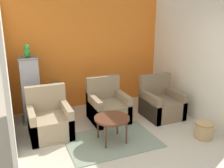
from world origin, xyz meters
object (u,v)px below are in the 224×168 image
Objects in this scene: potted_plant at (56,92)px; armchair_middle at (108,107)px; coffee_table at (112,120)px; birdcage at (31,90)px; armchair_left at (50,121)px; wicker_basket at (204,130)px; parrot at (27,52)px; armchair_right at (161,104)px.

armchair_middle is at bearing -38.59° from potted_plant.
birdcage reaches higher than coffee_table.
armchair_left and armchair_middle have the same top height.
potted_plant is 2.22× the size of wicker_basket.
coffee_table is 2.36m from parrot.
armchair_middle is (1.35, 0.22, 0.00)m from armchair_left.
potted_plant is at bearing 72.05° from armchair_left.
armchair_right is 1.28m from armchair_middle.
armchair_right is 0.66× the size of birdcage.
armchair_left is at bearing -74.36° from birdcage.
coffee_table is at bearing -157.08° from armchair_right.
potted_plant is at bearing 136.20° from wicker_basket.
birdcage is 3.96× the size of wicker_basket.
birdcage is at bearing -90.00° from parrot.
coffee_table is 0.46× the size of birdcage.
birdcage reaches higher than armchair_left.
birdcage reaches higher than armchair_right.
parrot is 0.35× the size of potted_plant.
parrot is 1.20m from potted_plant.
parrot is 0.78× the size of wicker_basket.
armchair_left is 1.18× the size of potted_plant.
armchair_right is at bearing 22.92° from coffee_table.
birdcage is (-1.30, 1.61, 0.27)m from coffee_table.
armchair_middle is 2.62× the size of wicker_basket.
armchair_left is (-1.06, 0.74, -0.15)m from coffee_table.
parrot is (-2.84, 0.96, 1.29)m from armchair_right.
potted_plant is at bearing 112.20° from coffee_table.
armchair_middle is 1.78m from birdcage.
armchair_middle is 1.33m from potted_plant.
armchair_middle reaches higher than wicker_basket.
armchair_right is (2.60, -0.08, 0.00)m from armchair_left.
birdcage reaches higher than wicker_basket.
armchair_left is at bearing 178.15° from armchair_right.
armchair_middle is 2.16m from parrot.
wicker_basket is at bearing -25.35° from armchair_left.
armchair_middle reaches higher than potted_plant.
parrot is at bearing 128.88° from coffee_table.
armchair_middle is at bearing 72.53° from coffee_table.
armchair_right is 3.03m from birdcage.
potted_plant is at bearing 15.27° from birdcage.
birdcage is 3.78m from wicker_basket.
potted_plant reaches higher than wicker_basket.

